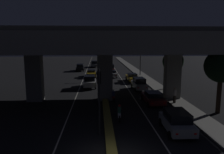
{
  "coord_description": "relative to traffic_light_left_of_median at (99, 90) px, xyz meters",
  "views": [
    {
      "loc": [
        -0.8,
        -11.89,
        6.92
      ],
      "look_at": [
        1.35,
        21.67,
        1.61
      ],
      "focal_mm": 35.0,
      "sensor_mm": 36.0,
      "label": 1
    }
  ],
  "objects": [
    {
      "name": "car_dark_red_second",
      "position": [
        6.15,
        8.01,
        -2.71
      ],
      "size": [
        2.12,
        4.28,
        1.42
      ],
      "rotation": [
        0.0,
        0.0,
        1.6
      ],
      "color": "#591414",
      "rests_on": "ground_plane"
    },
    {
      "name": "motorcycle_red_filtering_mid",
      "position": [
        1.7,
        9.24,
        -2.83
      ],
      "size": [
        0.34,
        1.75,
        1.47
      ],
      "rotation": [
        0.0,
        0.0,
        1.65
      ],
      "color": "black",
      "rests_on": "ground_plane"
    },
    {
      "name": "lane_line_right_inner",
      "position": [
        4.42,
        31.1,
        -3.46
      ],
      "size": [
        0.12,
        126.0,
        0.0
      ],
      "primitive_type": "cube",
      "color": "beige",
      "rests_on": "ground_plane"
    },
    {
      "name": "car_black_third_oncoming",
      "position": [
        -4.51,
        38.45,
        -2.58
      ],
      "size": [
        1.98,
        4.3,
        1.7
      ],
      "rotation": [
        0.0,
        0.0,
        -1.56
      ],
      "color": "black",
      "rests_on": "ground_plane"
    },
    {
      "name": "motorcycle_white_filtering_near",
      "position": [
        1.8,
        3.0,
        -2.84
      ],
      "size": [
        0.34,
        1.93,
        1.46
      ],
      "rotation": [
        0.0,
        0.0,
        1.52
      ],
      "color": "black",
      "rests_on": "ground_plane"
    },
    {
      "name": "car_dark_red_sixth",
      "position": [
        2.78,
        35.28,
        -2.47
      ],
      "size": [
        2.02,
        4.17,
        1.89
      ],
      "rotation": [
        0.0,
        0.0,
        1.57
      ],
      "color": "#591414",
      "rests_on": "ground_plane"
    },
    {
      "name": "car_taxi_yellow_fourth",
      "position": [
        6.03,
        22.55,
        -2.71
      ],
      "size": [
        1.94,
        4.8,
        1.48
      ],
      "rotation": [
        0.0,
        0.0,
        1.61
      ],
      "color": "gold",
      "rests_on": "ground_plane"
    },
    {
      "name": "sidewalk_right",
      "position": [
        9.19,
        24.1,
        -3.39
      ],
      "size": [
        2.25,
        126.0,
        0.13
      ],
      "primitive_type": "cube",
      "color": "gray",
      "rests_on": "ground_plane"
    },
    {
      "name": "lane_line_left_inner",
      "position": [
        -2.94,
        31.1,
        -3.46
      ],
      "size": [
        0.12,
        126.0,
        0.0
      ],
      "primitive_type": "cube",
      "color": "beige",
      "rests_on": "ground_plane"
    },
    {
      "name": "car_white_lead_oncoming",
      "position": [
        -1.39,
        17.94,
        -2.5
      ],
      "size": [
        2.08,
        4.34,
        1.85
      ],
      "rotation": [
        0.0,
        0.0,
        -1.55
      ],
      "color": "silver",
      "rests_on": "ground_plane"
    },
    {
      "name": "car_grey_fourth_oncoming",
      "position": [
        -1.08,
        46.69,
        -2.55
      ],
      "size": [
        2.15,
        4.51,
        1.76
      ],
      "rotation": [
        0.0,
        0.0,
        -1.61
      ],
      "color": "#515459",
      "rests_on": "ground_plane"
    },
    {
      "name": "median_divider",
      "position": [
        0.74,
        31.1,
        -3.31
      ],
      "size": [
        0.68,
        126.0,
        0.29
      ],
      "primitive_type": "cube",
      "color": "olive",
      "rests_on": "ground_plane"
    },
    {
      "name": "roadside_tree_kerbside_mid",
      "position": [
        11.21,
        16.29,
        0.63
      ],
      "size": [
        3.15,
        3.15,
        5.7
      ],
      "color": "#38281C",
      "rests_on": "ground_plane"
    },
    {
      "name": "car_silver_third",
      "position": [
        5.97,
        15.56,
        -2.53
      ],
      "size": [
        1.99,
        4.16,
        1.8
      ],
      "rotation": [
        0.0,
        0.0,
        1.61
      ],
      "color": "gray",
      "rests_on": "ground_plane"
    },
    {
      "name": "car_silver_fifth",
      "position": [
        2.72,
        28.17,
        -2.73
      ],
      "size": [
        1.96,
        4.31,
        1.38
      ],
      "rotation": [
        0.0,
        0.0,
        1.6
      ],
      "color": "gray",
      "rests_on": "ground_plane"
    },
    {
      "name": "car_silver_lead",
      "position": [
        6.03,
        0.12,
        -2.6
      ],
      "size": [
        2.1,
        4.14,
        1.66
      ],
      "rotation": [
        0.0,
        0.0,
        1.54
      ],
      "color": "gray",
      "rests_on": "ground_plane"
    },
    {
      "name": "traffic_light_left_of_median",
      "position": [
        0.0,
        0.0,
        0.0
      ],
      "size": [
        0.3,
        0.49,
        5.07
      ],
      "color": "black",
      "rests_on": "ground_plane"
    },
    {
      "name": "pedestrian_on_sidewalk",
      "position": [
        8.61,
        7.88,
        -2.44
      ],
      "size": [
        0.37,
        0.37,
        1.78
      ],
      "color": "#2D261E",
      "rests_on": "sidewalk_right"
    },
    {
      "name": "elevated_overpass",
      "position": [
        0.54,
        10.26,
        3.24
      ],
      "size": [
        35.05,
        13.77,
        8.85
      ],
      "color": "gray",
      "rests_on": "ground_plane"
    },
    {
      "name": "car_taxi_yellow_second_oncoming",
      "position": [
        -1.5,
        28.54,
        -2.73
      ],
      "size": [
        2.04,
        4.48,
        1.42
      ],
      "rotation": [
        0.0,
        0.0,
        -1.53
      ],
      "color": "gold",
      "rests_on": "ground_plane"
    },
    {
      "name": "street_lamp",
      "position": [
        8.51,
        29.42,
        0.92
      ],
      "size": [
        2.04,
        0.32,
        7.37
      ],
      "color": "#2D2D30",
      "rests_on": "ground_plane"
    },
    {
      "name": "roadside_tree_kerbside_near",
      "position": [
        11.78,
        4.38,
        1.17
      ],
      "size": [
        3.2,
        3.2,
        6.29
      ],
      "color": "#2D2116",
      "rests_on": "ground_plane"
    }
  ]
}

